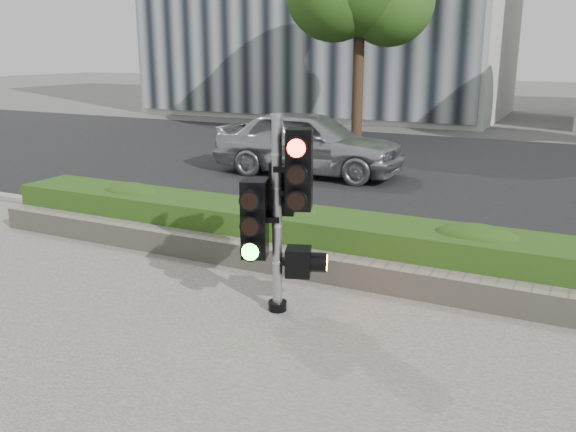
{
  "coord_description": "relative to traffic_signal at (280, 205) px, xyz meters",
  "views": [
    {
      "loc": [
        2.64,
        -5.02,
        2.94
      ],
      "look_at": [
        -0.16,
        0.6,
        1.22
      ],
      "focal_mm": 38.0,
      "sensor_mm": 36.0,
      "label": 1
    }
  ],
  "objects": [
    {
      "name": "stone_wall",
      "position": [
        0.36,
        1.1,
        -1.08
      ],
      "size": [
        12.0,
        0.32,
        0.34
      ],
      "primitive_type": "cube",
      "color": "gray",
      "rests_on": "sidewalk"
    },
    {
      "name": "traffic_signal",
      "position": [
        0.0,
        0.0,
        0.0
      ],
      "size": [
        0.82,
        0.72,
        2.26
      ],
      "rotation": [
        0.0,
        0.0,
        0.35
      ],
      "color": "black",
      "rests_on": "sidewalk"
    },
    {
      "name": "road",
      "position": [
        0.36,
        9.2,
        -1.27
      ],
      "size": [
        60.0,
        13.0,
        0.02
      ],
      "primitive_type": "cube",
      "color": "black",
      "rests_on": "ground"
    },
    {
      "name": "car_silver",
      "position": [
        -3.06,
        7.45,
        -0.48
      ],
      "size": [
        4.63,
        2.0,
        1.56
      ],
      "primitive_type": "imported",
      "rotation": [
        0.0,
        0.0,
        1.61
      ],
      "color": "#A5A6AC",
      "rests_on": "road"
    },
    {
      "name": "curb",
      "position": [
        0.36,
        2.35,
        -1.22
      ],
      "size": [
        60.0,
        0.25,
        0.12
      ],
      "primitive_type": "cube",
      "color": "gray",
      "rests_on": "ground"
    },
    {
      "name": "ground",
      "position": [
        0.36,
        -0.8,
        -1.28
      ],
      "size": [
        120.0,
        120.0,
        0.0
      ],
      "primitive_type": "plane",
      "color": "#51514C",
      "rests_on": "ground"
    },
    {
      "name": "hedge",
      "position": [
        0.36,
        1.75,
        -0.91
      ],
      "size": [
        12.0,
        1.0,
        0.68
      ],
      "primitive_type": "cube",
      "color": "#4C7A25",
      "rests_on": "sidewalk"
    }
  ]
}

